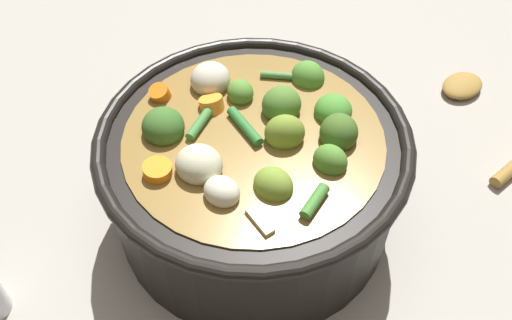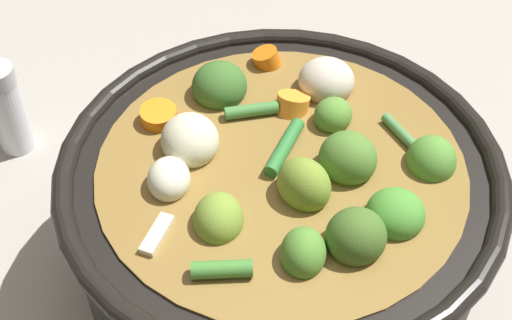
# 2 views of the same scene
# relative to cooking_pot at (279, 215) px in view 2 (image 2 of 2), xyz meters

# --- Properties ---
(ground_plane) EXTENTS (1.10, 1.10, 0.00)m
(ground_plane) POSITION_rel_cooking_pot_xyz_m (0.00, -0.00, -0.07)
(ground_plane) COLOR #9E998E
(cooking_pot) EXTENTS (0.31, 0.31, 0.15)m
(cooking_pot) POSITION_rel_cooking_pot_xyz_m (0.00, 0.00, 0.00)
(cooking_pot) COLOR black
(cooking_pot) RESTS_ON ground_plane
(salt_shaker) EXTENTS (0.03, 0.03, 0.09)m
(salt_shaker) POSITION_rel_cooking_pot_xyz_m (0.10, -0.26, -0.02)
(salt_shaker) COLOR silver
(salt_shaker) RESTS_ON ground_plane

